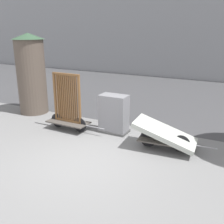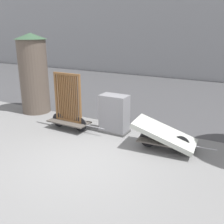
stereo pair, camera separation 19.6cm
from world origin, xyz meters
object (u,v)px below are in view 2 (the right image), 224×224
(utility_cabinet, at_px, (114,115))
(advertising_column, at_px, (34,73))
(bike_cart_with_mattress, at_px, (164,135))
(bike_cart_with_bedframe, at_px, (69,110))

(utility_cabinet, distance_m, advertising_column, 4.10)
(utility_cabinet, bearing_deg, advertising_column, 173.37)
(bike_cart_with_mattress, relative_size, advertising_column, 0.74)
(bike_cart_with_bedframe, xyz_separation_m, advertising_column, (-2.44, 0.96, 0.93))
(bike_cart_with_mattress, relative_size, utility_cabinet, 1.83)
(bike_cart_with_bedframe, height_order, bike_cart_with_mattress, bike_cart_with_bedframe)
(utility_cabinet, relative_size, advertising_column, 0.40)
(bike_cart_with_bedframe, distance_m, advertising_column, 2.79)
(bike_cart_with_mattress, xyz_separation_m, advertising_column, (-5.83, 0.96, 1.17))
(bike_cart_with_mattress, bearing_deg, bike_cart_with_bedframe, 175.60)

